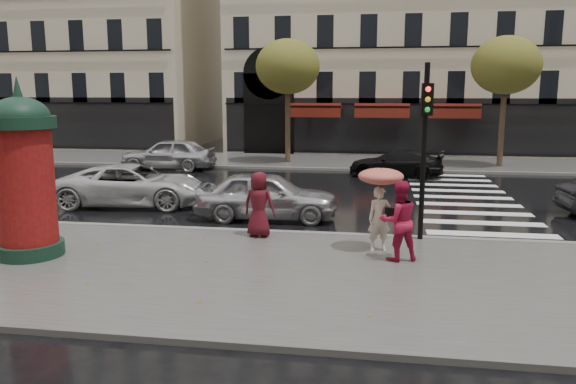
% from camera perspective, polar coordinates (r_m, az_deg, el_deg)
% --- Properties ---
extents(ground, '(160.00, 160.00, 0.00)m').
position_cam_1_polar(ground, '(12.84, -3.76, -7.77)').
color(ground, black).
rests_on(ground, ground).
extents(near_sidewalk, '(90.00, 7.00, 0.12)m').
position_cam_1_polar(near_sidewalk, '(12.36, -4.27, -8.21)').
color(near_sidewalk, '#474744').
rests_on(near_sidewalk, ground).
extents(far_sidewalk, '(90.00, 6.00, 0.12)m').
position_cam_1_polar(far_sidewalk, '(31.27, 3.89, 3.10)').
color(far_sidewalk, '#474744').
rests_on(far_sidewalk, ground).
extents(near_kerb, '(90.00, 0.25, 0.14)m').
position_cam_1_polar(near_kerb, '(15.64, -1.35, -4.16)').
color(near_kerb, slate).
rests_on(near_kerb, ground).
extents(far_kerb, '(90.00, 0.25, 0.14)m').
position_cam_1_polar(far_kerb, '(28.30, 3.35, 2.37)').
color(far_kerb, slate).
rests_on(far_kerb, ground).
extents(zebra_crossing, '(3.60, 11.75, 0.01)m').
position_cam_1_polar(zebra_crossing, '(22.11, 17.33, -0.51)').
color(zebra_crossing, silver).
rests_on(zebra_crossing, ground).
extents(tree_far_left, '(3.40, 3.40, 6.64)m').
position_cam_1_polar(tree_far_left, '(30.29, -0.02, 12.57)').
color(tree_far_left, '#38281C').
rests_on(tree_far_left, ground).
extents(tree_far_right, '(3.40, 3.40, 6.64)m').
position_cam_1_polar(tree_far_right, '(30.58, 21.27, 11.87)').
color(tree_far_right, '#38281C').
rests_on(tree_far_right, ground).
extents(woman_umbrella, '(1.09, 1.09, 2.10)m').
position_cam_1_polar(woman_umbrella, '(13.65, 9.37, -0.29)').
color(woman_umbrella, beige).
rests_on(woman_umbrella, near_sidewalk).
extents(woman_red, '(1.08, 0.96, 1.85)m').
position_cam_1_polar(woman_red, '(13.05, 11.17, -2.89)').
color(woman_red, '#A81438').
rests_on(woman_red, near_sidewalk).
extents(man_burgundy, '(0.93, 0.69, 1.74)m').
position_cam_1_polar(man_burgundy, '(14.92, -2.97, -1.25)').
color(man_burgundy, '#4B0F17').
rests_on(man_burgundy, near_sidewalk).
extents(morris_column, '(1.56, 1.56, 4.20)m').
position_cam_1_polar(morris_column, '(14.31, -25.22, 1.90)').
color(morris_column, black).
rests_on(morris_column, near_sidewalk).
extents(traffic_light, '(0.29, 0.42, 4.54)m').
position_cam_1_polar(traffic_light, '(14.71, 13.74, 5.70)').
color(traffic_light, black).
rests_on(traffic_light, near_sidewalk).
extents(car_silver, '(4.51, 2.01, 1.51)m').
position_cam_1_polar(car_silver, '(17.46, -2.18, -0.34)').
color(car_silver, '#B4B4B9').
rests_on(car_silver, ground).
extents(car_white, '(5.42, 2.92, 1.45)m').
position_cam_1_polar(car_white, '(20.26, -15.49, 0.69)').
color(car_white, silver).
rests_on(car_white, ground).
extents(car_black, '(4.49, 2.28, 1.25)m').
position_cam_1_polar(car_black, '(26.55, 10.92, 2.88)').
color(car_black, black).
rests_on(car_black, ground).
extents(car_far_silver, '(4.75, 2.03, 1.60)m').
position_cam_1_polar(car_far_silver, '(29.00, -12.04, 3.80)').
color(car_far_silver, '#B1B1B6').
rests_on(car_far_silver, ground).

